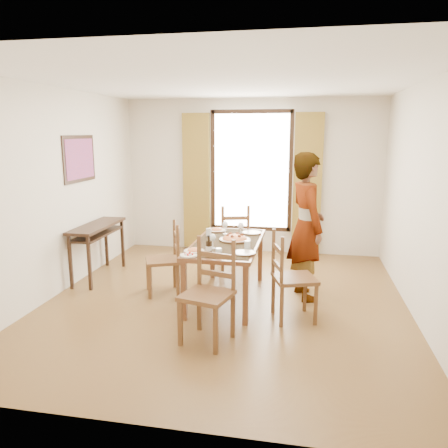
% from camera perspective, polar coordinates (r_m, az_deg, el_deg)
% --- Properties ---
extents(ground, '(5.00, 5.00, 0.00)m').
position_cam_1_polar(ground, '(5.68, 0.22, -10.03)').
color(ground, '#462915').
rests_on(ground, ground).
extents(room_shell, '(4.60, 5.10, 2.74)m').
position_cam_1_polar(room_shell, '(5.43, 0.43, 5.77)').
color(room_shell, beige).
rests_on(room_shell, ground).
extents(console_table, '(0.38, 1.20, 0.80)m').
position_cam_1_polar(console_table, '(6.67, -16.22, -1.03)').
color(console_table, black).
rests_on(console_table, ground).
extents(dining_table, '(0.83, 1.66, 0.76)m').
position_cam_1_polar(dining_table, '(5.58, 0.36, -3.04)').
color(dining_table, brown).
rests_on(dining_table, ground).
extents(chair_west, '(0.56, 0.56, 0.96)m').
position_cam_1_polar(chair_west, '(5.87, -7.71, -4.77)').
color(chair_west, brown).
rests_on(chair_west, ground).
extents(chair_north, '(0.57, 0.57, 1.03)m').
position_cam_1_polar(chair_north, '(6.85, 1.33, -1.97)').
color(chair_north, brown).
rests_on(chair_north, ground).
extents(chair_south, '(0.57, 0.57, 1.06)m').
position_cam_1_polar(chair_south, '(4.52, -2.02, -9.25)').
color(chair_south, brown).
rests_on(chair_south, ground).
extents(chair_east, '(0.57, 0.57, 1.03)m').
position_cam_1_polar(chair_east, '(5.07, 8.78, -7.16)').
color(chair_east, brown).
rests_on(chair_east, ground).
extents(man, '(0.99, 0.91, 1.88)m').
position_cam_1_polar(man, '(5.67, 10.73, -0.32)').
color(man, gray).
rests_on(man, ground).
extents(plate_sw, '(0.27, 0.27, 0.05)m').
position_cam_1_polar(plate_sw, '(5.09, -3.93, -3.39)').
color(plate_sw, silver).
rests_on(plate_sw, dining_table).
extents(plate_se, '(0.27, 0.27, 0.05)m').
position_cam_1_polar(plate_se, '(5.01, 2.67, -3.60)').
color(plate_se, silver).
rests_on(plate_se, dining_table).
extents(plate_nw, '(0.27, 0.27, 0.05)m').
position_cam_1_polar(plate_nw, '(6.13, -0.94, -0.71)').
color(plate_nw, silver).
rests_on(plate_nw, dining_table).
extents(plate_ne, '(0.27, 0.27, 0.05)m').
position_cam_1_polar(plate_ne, '(6.01, 3.64, -0.98)').
color(plate_ne, silver).
rests_on(plate_ne, dining_table).
extents(pasta_platter, '(0.40, 0.40, 0.10)m').
position_cam_1_polar(pasta_platter, '(5.60, 1.43, -1.69)').
color(pasta_platter, '#B23C16').
rests_on(pasta_platter, dining_table).
extents(caprese_plate, '(0.20, 0.20, 0.04)m').
position_cam_1_polar(caprese_plate, '(4.93, -4.61, -3.96)').
color(caprese_plate, silver).
rests_on(caprese_plate, dining_table).
extents(wine_glass_a, '(0.08, 0.08, 0.18)m').
position_cam_1_polar(wine_glass_a, '(5.21, -1.49, -2.24)').
color(wine_glass_a, white).
rests_on(wine_glass_a, dining_table).
extents(wine_glass_b, '(0.08, 0.08, 0.18)m').
position_cam_1_polar(wine_glass_b, '(5.87, 2.21, -0.65)').
color(wine_glass_b, white).
rests_on(wine_glass_b, dining_table).
extents(wine_glass_c, '(0.08, 0.08, 0.18)m').
position_cam_1_polar(wine_glass_c, '(5.94, 0.15, -0.48)').
color(wine_glass_c, white).
rests_on(wine_glass_c, dining_table).
extents(tumbler_a, '(0.07, 0.07, 0.10)m').
position_cam_1_polar(tumbler_a, '(5.21, 3.07, -2.73)').
color(tumbler_a, silver).
rests_on(tumbler_a, dining_table).
extents(tumbler_b, '(0.07, 0.07, 0.10)m').
position_cam_1_polar(tumbler_b, '(5.87, -2.02, -1.06)').
color(tumbler_b, silver).
rests_on(tumbler_b, dining_table).
extents(tumbler_c, '(0.07, 0.07, 0.10)m').
position_cam_1_polar(tumbler_c, '(4.87, -0.71, -3.76)').
color(tumbler_c, silver).
rests_on(tumbler_c, dining_table).
extents(wine_bottle, '(0.07, 0.07, 0.25)m').
position_cam_1_polar(wine_bottle, '(4.86, -2.00, -2.90)').
color(wine_bottle, black).
rests_on(wine_bottle, dining_table).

